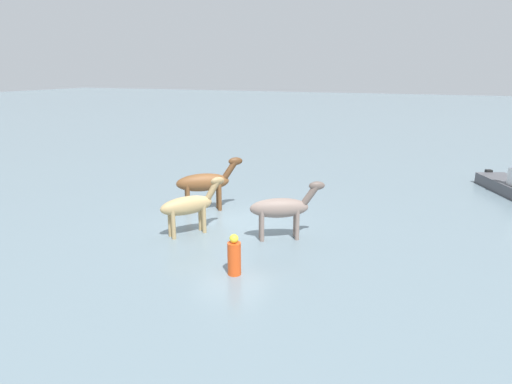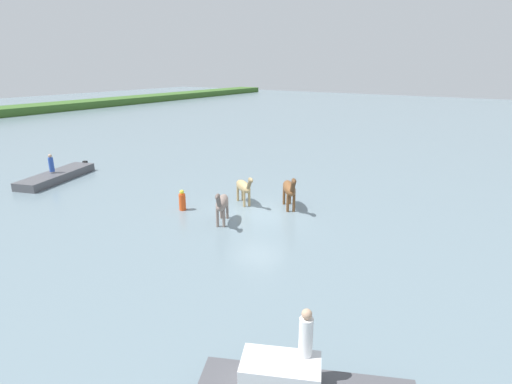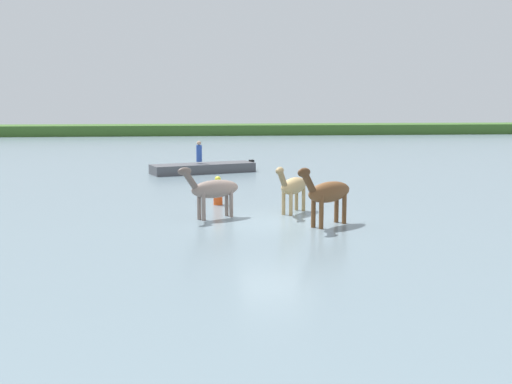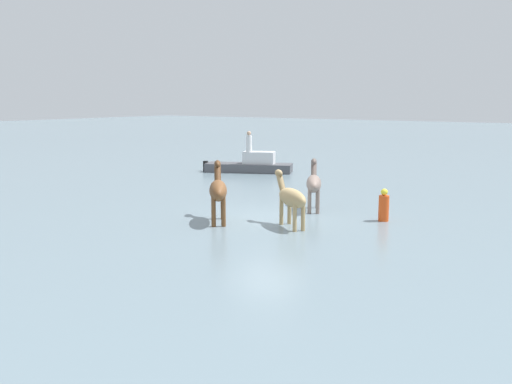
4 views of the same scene
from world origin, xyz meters
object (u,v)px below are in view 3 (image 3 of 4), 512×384
horse_gray_outer (293,186)px  horse_dark_mare (213,189)px  horse_rear_stallion (328,193)px  person_helmsman_aft (199,152)px  buoy_channel_marker (218,192)px  boat_dinghy_port (203,169)px

horse_gray_outer → horse_dark_mare: (-2.95, -0.76, 0.04)m
horse_rear_stallion → person_helmsman_aft: bearing=-115.0°
horse_gray_outer → horse_dark_mare: 3.05m
buoy_channel_marker → horse_rear_stallion: bearing=-53.9°
person_helmsman_aft → buoy_channel_marker: size_ratio=1.04×
boat_dinghy_port → buoy_channel_marker: size_ratio=5.37×
horse_dark_mare → buoy_channel_marker: 3.00m
buoy_channel_marker → horse_gray_outer: bearing=-39.4°
horse_gray_outer → horse_rear_stallion: 2.59m
horse_rear_stallion → horse_dark_mare: 4.07m
horse_rear_stallion → buoy_channel_marker: 5.79m
horse_rear_stallion → horse_dark_mare: bearing=-63.7°
horse_dark_mare → buoy_channel_marker: size_ratio=2.01×
horse_dark_mare → boat_dinghy_port: horse_dark_mare is taller
horse_rear_stallion → horse_dark_mare: size_ratio=0.99×
horse_dark_mare → buoy_channel_marker: (0.30, 2.94, -0.52)m
horse_rear_stallion → person_helmsman_aft: horse_rear_stallion is taller
horse_dark_mare → buoy_channel_marker: bearing=-124.9°
horse_gray_outer → person_helmsman_aft: size_ratio=1.77×
horse_rear_stallion → horse_dark_mare: (-3.69, 1.71, -0.08)m
horse_gray_outer → boat_dinghy_port: (-2.96, 13.39, -0.81)m
horse_dark_mare → boat_dinghy_port: size_ratio=0.37×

